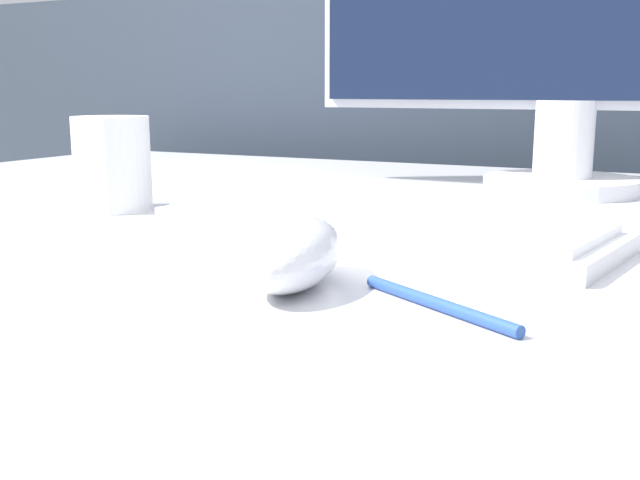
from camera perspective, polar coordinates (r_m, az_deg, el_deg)
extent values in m
cube|color=#333D4C|center=(1.48, 17.15, -1.93)|extent=(5.00, 0.03, 1.08)
ellipsoid|color=white|center=(0.50, -1.94, -1.03)|extent=(0.08, 0.14, 0.05)
cube|color=white|center=(0.68, 4.12, 0.93)|extent=(0.45, 0.21, 0.02)
cube|color=white|center=(0.68, 4.14, 1.92)|extent=(0.42, 0.19, 0.01)
cylinder|color=white|center=(1.03, 17.89, 4.03)|extent=(0.20, 0.20, 0.02)
cylinder|color=white|center=(1.02, 18.10, 7.32)|extent=(0.07, 0.07, 0.10)
cylinder|color=white|center=(0.86, -15.54, 5.63)|extent=(0.08, 0.08, 0.10)
cylinder|color=#284C9E|center=(0.46, 8.93, -4.83)|extent=(0.12, 0.07, 0.01)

